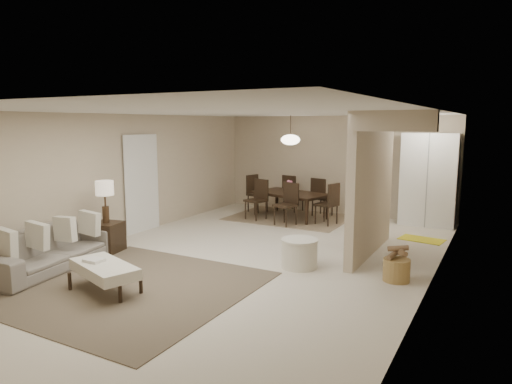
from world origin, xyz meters
The scene contains 22 objects.
floor centered at (0.00, 0.00, 0.00)m, with size 9.00×9.00×0.00m, color beige.
ceiling centered at (0.00, 0.00, 2.50)m, with size 9.00×9.00×0.00m, color white.
back_wall centered at (0.00, 4.50, 1.25)m, with size 6.00×6.00×0.00m, color #BDA98F.
left_wall centered at (-3.00, 0.00, 1.25)m, with size 9.00×9.00×0.00m, color #BDA98F.
right_wall centered at (3.00, 0.00, 1.25)m, with size 9.00×9.00×0.00m, color #BDA98F.
partition centered at (1.80, 1.25, 1.25)m, with size 0.15×2.50×2.50m, color #BDA98F.
doorway centered at (-2.97, 0.60, 1.02)m, with size 0.04×0.90×2.04m, color black.
pantry_cabinet centered at (2.35, 4.15, 1.05)m, with size 1.20×0.55×2.10m, color white.
flush_light centered at (2.30, 3.20, 2.46)m, with size 0.44×0.44×0.05m, color white.
living_rug centered at (-0.69, -2.11, 0.01)m, with size 3.20×3.20×0.01m, color brown.
sofa centered at (-2.45, -2.11, 0.33)m, with size 0.88×2.24×0.65m, color gray.
ottoman_bench centered at (-0.89, -2.41, 0.33)m, with size 1.26×0.86×0.41m.
side_table centered at (-2.40, -0.95, 0.27)m, with size 0.49×0.49×0.54m, color black.
table_lamp centered at (-2.40, -0.95, 1.10)m, with size 0.32×0.32×0.76m.
round_pouf centered at (1.02, -0.10, 0.23)m, with size 0.60×0.60×0.47m, color beige.
wicker_basket centered at (2.54, 0.00, 0.17)m, with size 0.39×0.39×0.33m, color olive.
dining_rug centered at (-0.75, 3.39, 0.01)m, with size 2.80×2.10×0.01m, color #77634A.
dining_table centered at (-0.75, 3.39, 0.31)m, with size 1.79×1.00×0.63m, color black.
dining_chairs centered at (-0.75, 3.39, 0.49)m, with size 2.63×2.17×0.97m.
vase centered at (-0.75, 3.39, 0.72)m, with size 0.17×0.17×0.17m, color white.
yellow_mat centered at (2.47, 2.71, 0.01)m, with size 0.83×0.51×0.01m, color yellow.
pendant_light centered at (-0.75, 3.39, 1.92)m, with size 0.46×0.46×0.71m.
Camera 1 is at (3.84, -6.69, 2.32)m, focal length 32.00 mm.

